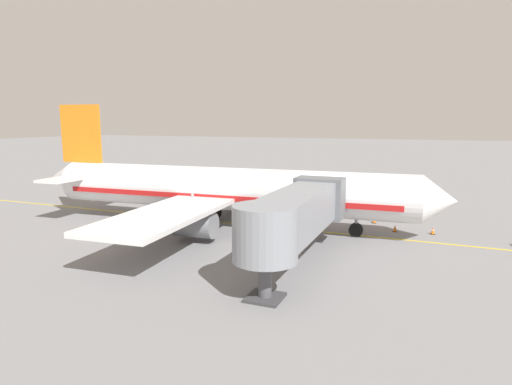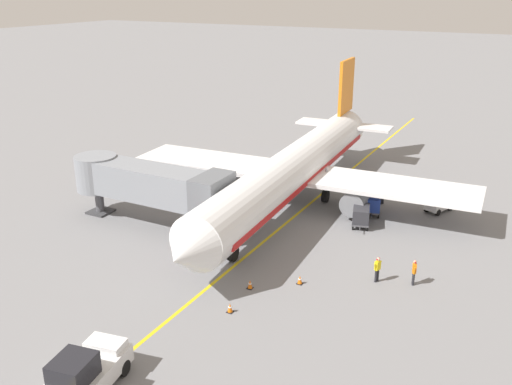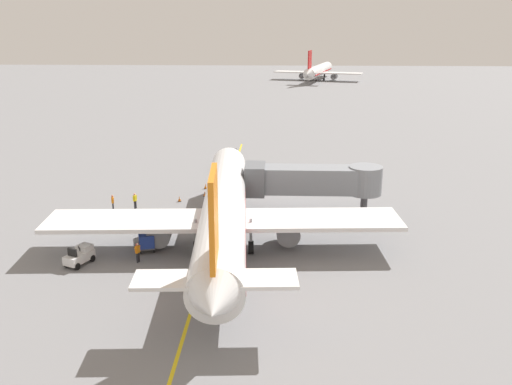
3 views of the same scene
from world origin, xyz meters
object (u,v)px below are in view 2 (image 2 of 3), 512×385
at_px(parked_airliner, 294,169).
at_px(jet_bridge, 149,183).
at_px(baggage_tug_lead, 438,204).
at_px(safety_cone_wing_tip, 250,284).
at_px(baggage_cart_second_in_train, 372,203).
at_px(safety_cone_nose_left, 230,308).
at_px(ground_crew_marshaller, 377,268).
at_px(safety_cone_nose_right, 300,280).
at_px(ground_crew_wing_walker, 414,271).
at_px(baggage_cart_front, 361,215).
at_px(pushback_tractor, 86,372).
at_px(ground_crew_loader, 383,194).

relative_size(parked_airliner, jet_bridge, 2.71).
xyz_separation_m(parked_airliner, jet_bridge, (8.10, 9.18, 0.27)).
xyz_separation_m(baggage_tug_lead, safety_cone_wing_tip, (7.73, 18.47, -0.42)).
height_order(baggage_cart_second_in_train, safety_cone_nose_left, baggage_cart_second_in_train).
height_order(baggage_cart_second_in_train, ground_crew_marshaller, ground_crew_marshaller).
distance_m(safety_cone_nose_left, safety_cone_nose_right, 5.38).
distance_m(ground_crew_wing_walker, ground_crew_marshaller, 2.25).
bearing_deg(parked_airliner, safety_cone_nose_right, 116.34).
relative_size(baggage_tug_lead, ground_crew_marshaller, 1.64).
height_order(baggage_cart_front, safety_cone_nose_left, baggage_cart_front).
relative_size(pushback_tractor, ground_crew_loader, 2.79).
relative_size(pushback_tractor, baggage_cart_second_in_train, 1.58).
height_order(pushback_tractor, safety_cone_wing_tip, pushback_tractor).
relative_size(parked_airliner, safety_cone_wing_tip, 63.28).
bearing_deg(safety_cone_nose_right, pushback_tractor, 71.65).
distance_m(safety_cone_nose_left, safety_cone_wing_tip, 2.93).
relative_size(ground_crew_wing_walker, safety_cone_wing_tip, 2.86).
bearing_deg(baggage_cart_front, ground_crew_wing_walker, 128.82).
distance_m(parked_airliner, safety_cone_wing_tip, 14.93).
relative_size(pushback_tractor, ground_crew_marshaller, 2.79).
bearing_deg(baggage_cart_second_in_train, ground_crew_loader, -92.46).
bearing_deg(ground_crew_wing_walker, baggage_cart_second_in_train, -60.09).
relative_size(jet_bridge, baggage_tug_lead, 4.97).
xyz_separation_m(jet_bridge, baggage_cart_front, (-14.64, -7.51, -2.51)).
xyz_separation_m(baggage_cart_second_in_train, safety_cone_nose_right, (0.53, 13.38, -0.66)).
xyz_separation_m(baggage_tug_lead, safety_cone_nose_left, (7.44, 21.38, -0.42)).
relative_size(pushback_tractor, safety_cone_wing_tip, 7.99).
bearing_deg(pushback_tractor, safety_cone_nose_left, -104.87).
bearing_deg(ground_crew_wing_walker, baggage_cart_front, -51.18).
relative_size(parked_airliner, ground_crew_wing_walker, 22.09).
distance_m(parked_airliner, ground_crew_loader, 7.99).
bearing_deg(pushback_tractor, parked_airliner, -86.79).
height_order(ground_crew_wing_walker, ground_crew_loader, same).
distance_m(jet_bridge, pushback_tractor, 19.53).
height_order(pushback_tractor, baggage_cart_front, pushback_tractor).
xyz_separation_m(parked_airliner, safety_cone_nose_right, (-6.05, 12.22, -2.90)).
xyz_separation_m(baggage_tug_lead, baggage_cart_front, (4.74, 5.93, 0.24)).
bearing_deg(ground_crew_marshaller, jet_bridge, -1.41).
distance_m(pushback_tractor, baggage_cart_second_in_train, 27.69).
bearing_deg(safety_cone_wing_tip, pushback_tractor, 80.01).
bearing_deg(parked_airliner, ground_crew_wing_walker, 144.23).
bearing_deg(ground_crew_marshaller, parked_airliner, -43.26).
bearing_deg(ground_crew_loader, safety_cone_wing_tip, 80.10).
relative_size(parked_airliner, pushback_tractor, 7.92).
relative_size(baggage_tug_lead, baggage_cart_front, 0.93).
relative_size(ground_crew_loader, safety_cone_wing_tip, 2.86).
distance_m(pushback_tractor, safety_cone_nose_right, 14.60).
bearing_deg(safety_cone_nose_right, ground_crew_marshaller, -148.31).
height_order(ground_crew_loader, safety_cone_nose_left, ground_crew_loader).
bearing_deg(jet_bridge, baggage_cart_second_in_train, -144.81).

